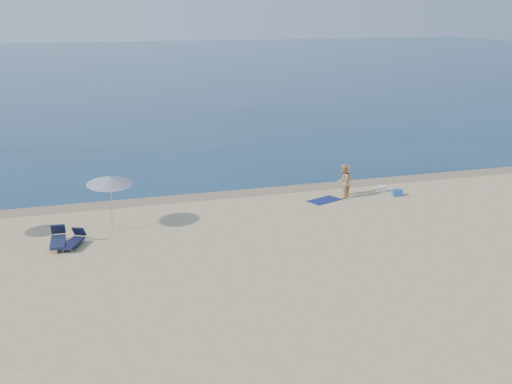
# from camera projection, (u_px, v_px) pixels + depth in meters

# --- Properties ---
(sea) EXTENTS (240.00, 160.00, 0.01)m
(sea) POSITION_uv_depth(u_px,v_px,m) (109.00, 65.00, 107.07)
(sea) COLOR #0D2C50
(sea) RESTS_ON ground
(wet_sand_strip) EXTENTS (240.00, 1.60, 0.00)m
(wet_sand_strip) POSITION_uv_depth(u_px,v_px,m) (250.00, 192.00, 33.18)
(wet_sand_strip) COLOR #847254
(wet_sand_strip) RESTS_ON ground
(person_left) EXTENTS (0.66, 0.67, 1.56)m
(person_left) POSITION_uv_depth(u_px,v_px,m) (348.00, 180.00, 32.48)
(person_left) COLOR #E1977E
(person_left) RESTS_ON ground
(person_right) EXTENTS (1.05, 1.06, 1.72)m
(person_right) POSITION_uv_depth(u_px,v_px,m) (343.00, 181.00, 31.92)
(person_right) COLOR tan
(person_right) RESTS_ON ground
(beach_towel) EXTENTS (1.85, 1.44, 0.03)m
(beach_towel) POSITION_uv_depth(u_px,v_px,m) (324.00, 200.00, 31.71)
(beach_towel) COLOR #0F184F
(beach_towel) RESTS_ON ground
(white_bag) EXTENTS (0.41, 0.37, 0.31)m
(white_bag) POSITION_uv_depth(u_px,v_px,m) (382.00, 189.00, 33.18)
(white_bag) COLOR white
(white_bag) RESTS_ON ground
(blue_cooler) EXTENTS (0.51, 0.39, 0.34)m
(blue_cooler) POSITION_uv_depth(u_px,v_px,m) (397.00, 193.00, 32.46)
(blue_cooler) COLOR #1D539F
(blue_cooler) RESTS_ON ground
(umbrella_near) EXTENTS (2.17, 2.20, 2.51)m
(umbrella_near) POSITION_uv_depth(u_px,v_px,m) (109.00, 180.00, 26.96)
(umbrella_near) COLOR silver
(umbrella_near) RESTS_ON ground
(lounger_left) EXTENTS (0.66, 1.76, 0.76)m
(lounger_left) POSITION_uv_depth(u_px,v_px,m) (58.00, 240.00, 25.55)
(lounger_left) COLOR #161F3E
(lounger_left) RESTS_ON ground
(lounger_right) EXTENTS (1.10, 1.57, 0.67)m
(lounger_right) POSITION_uv_depth(u_px,v_px,m) (74.00, 241.00, 25.52)
(lounger_right) COLOR #121733
(lounger_right) RESTS_ON ground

